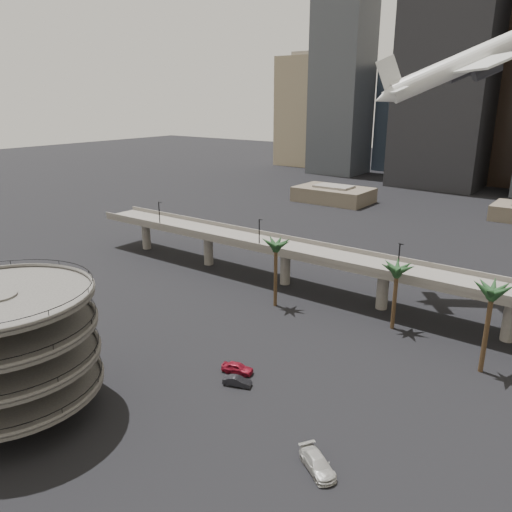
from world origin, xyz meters
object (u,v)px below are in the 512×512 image
Objects in this scene: overpass at (332,261)px; car_c at (317,464)px; parking_ramp at (6,343)px; car_b at (237,381)px; airborne_jet at (472,61)px; car_a at (237,368)px.

car_c is (22.99, -45.08, -6.51)m from overpass.
parking_ramp reaches higher than car_c.
car_c reaches higher than car_b.
car_c is at bearing -62.98° from overpass.
overpass is 22.80× the size of car_c.
car_b is at bearing -137.75° from airborne_jet.
car_b is (5.68, -37.29, -6.68)m from overpass.
parking_ramp is 3.89× the size of car_c.
car_a is at bearing -84.08° from overpass.
car_b is at bearing -81.33° from overpass.
car_c is (17.31, -7.79, 0.16)m from car_b.
parking_ramp is 60.46m from overpass.
car_a is (3.59, -34.65, -6.54)m from overpass.
parking_ramp reaches higher than car_a.
parking_ramp is 30.07m from car_b.
parking_ramp is 39.63m from car_c.
overpass reaches higher than car_b.
car_b is (2.09, -2.64, -0.13)m from car_a.
parking_ramp is 90.27m from airborne_jet.
overpass is (13.00, 59.00, -2.50)m from parking_ramp.
airborne_jet is at bearing 68.72° from parking_ramp.
airborne_jet is 72.12m from car_b.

